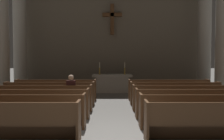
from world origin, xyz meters
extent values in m
cube|color=brown|center=(-2.58, 0.00, 0.42)|extent=(3.54, 0.40, 0.05)
cube|color=brown|center=(-2.58, 0.18, 0.20)|extent=(3.54, 0.04, 0.40)
cube|color=brown|center=(-0.78, -0.02, 0.47)|extent=(0.06, 0.50, 0.95)
cube|color=brown|center=(-2.58, 1.13, 0.42)|extent=(3.54, 0.40, 0.05)
cube|color=brown|center=(-2.58, 0.91, 0.70)|extent=(3.54, 0.05, 0.50)
cube|color=brown|center=(-2.58, 1.31, 0.20)|extent=(3.54, 0.04, 0.40)
cube|color=brown|center=(-0.78, 1.11, 0.47)|extent=(0.06, 0.50, 0.95)
cube|color=brown|center=(-2.58, 2.27, 0.42)|extent=(3.54, 0.40, 0.05)
cube|color=brown|center=(-2.58, 2.04, 0.70)|extent=(3.54, 0.05, 0.50)
cube|color=brown|center=(-2.58, 2.45, 0.20)|extent=(3.54, 0.04, 0.40)
cube|color=brown|center=(-0.78, 2.25, 0.47)|extent=(0.06, 0.50, 0.95)
cube|color=brown|center=(-2.58, 3.40, 0.42)|extent=(3.54, 0.40, 0.05)
cube|color=brown|center=(-2.58, 3.17, 0.70)|extent=(3.54, 0.05, 0.50)
cube|color=brown|center=(-2.58, 3.58, 0.20)|extent=(3.54, 0.04, 0.40)
cube|color=brown|center=(-0.78, 3.38, 0.47)|extent=(0.06, 0.50, 0.95)
cube|color=brown|center=(-2.58, 4.53, 0.42)|extent=(3.54, 0.40, 0.05)
cube|color=brown|center=(-2.58, 4.31, 0.70)|extent=(3.54, 0.05, 0.50)
cube|color=brown|center=(-2.58, 4.71, 0.20)|extent=(3.54, 0.04, 0.40)
cube|color=brown|center=(-0.78, 4.51, 0.47)|extent=(0.06, 0.50, 0.95)
cube|color=brown|center=(-4.38, 4.51, 0.47)|extent=(0.06, 0.50, 0.95)
cube|color=brown|center=(-2.58, 5.67, 0.42)|extent=(3.54, 0.40, 0.05)
cube|color=brown|center=(-2.58, 5.44, 0.70)|extent=(3.54, 0.05, 0.50)
cube|color=brown|center=(-2.58, 5.85, 0.20)|extent=(3.54, 0.04, 0.40)
cube|color=brown|center=(-0.78, 5.65, 0.47)|extent=(0.06, 0.50, 0.95)
cube|color=brown|center=(-4.38, 5.65, 0.47)|extent=(0.06, 0.50, 0.95)
cube|color=brown|center=(2.58, 0.00, 0.42)|extent=(3.54, 0.40, 0.05)
cube|color=brown|center=(2.58, 0.18, 0.20)|extent=(3.54, 0.04, 0.40)
cube|color=brown|center=(0.78, -0.02, 0.47)|extent=(0.06, 0.50, 0.95)
cube|color=brown|center=(2.58, 1.13, 0.42)|extent=(3.54, 0.40, 0.05)
cube|color=brown|center=(2.58, 0.91, 0.70)|extent=(3.54, 0.05, 0.50)
cube|color=brown|center=(2.58, 1.31, 0.20)|extent=(3.54, 0.04, 0.40)
cube|color=brown|center=(0.78, 1.11, 0.47)|extent=(0.06, 0.50, 0.95)
cube|color=brown|center=(2.58, 2.27, 0.42)|extent=(3.54, 0.40, 0.05)
cube|color=brown|center=(2.58, 2.04, 0.70)|extent=(3.54, 0.05, 0.50)
cube|color=brown|center=(2.58, 2.45, 0.20)|extent=(3.54, 0.04, 0.40)
cube|color=brown|center=(0.78, 2.25, 0.47)|extent=(0.06, 0.50, 0.95)
cube|color=brown|center=(2.58, 3.40, 0.42)|extent=(3.54, 0.40, 0.05)
cube|color=brown|center=(2.58, 3.17, 0.70)|extent=(3.54, 0.05, 0.50)
cube|color=brown|center=(2.58, 3.58, 0.20)|extent=(3.54, 0.04, 0.40)
cube|color=brown|center=(0.78, 3.38, 0.47)|extent=(0.06, 0.50, 0.95)
cube|color=brown|center=(2.58, 4.53, 0.42)|extent=(3.54, 0.40, 0.05)
cube|color=brown|center=(2.58, 4.31, 0.70)|extent=(3.54, 0.05, 0.50)
cube|color=brown|center=(2.58, 4.71, 0.20)|extent=(3.54, 0.04, 0.40)
cube|color=brown|center=(0.78, 4.51, 0.47)|extent=(0.06, 0.50, 0.95)
cube|color=brown|center=(4.38, 4.51, 0.47)|extent=(0.06, 0.50, 0.95)
cube|color=brown|center=(2.58, 5.67, 0.42)|extent=(3.54, 0.40, 0.05)
cube|color=brown|center=(2.58, 5.44, 0.70)|extent=(3.54, 0.05, 0.50)
cube|color=brown|center=(2.58, 5.85, 0.20)|extent=(3.54, 0.04, 0.40)
cube|color=brown|center=(0.78, 5.65, 0.47)|extent=(0.06, 0.50, 0.95)
cube|color=brown|center=(4.38, 5.65, 0.47)|extent=(0.06, 0.50, 0.95)
cube|color=#ADA89E|center=(-5.29, 6.11, 0.10)|extent=(1.05, 1.05, 0.20)
cylinder|color=#ADA89E|center=(-5.29, 6.11, 3.22)|extent=(0.75, 0.75, 6.44)
cube|color=#ADA89E|center=(5.29, 6.11, 0.10)|extent=(1.05, 1.05, 0.20)
cylinder|color=#ADA89E|center=(5.29, 6.11, 3.22)|extent=(0.75, 0.75, 6.44)
cube|color=#ADA89E|center=(-5.29, 8.56, 0.10)|extent=(1.05, 1.05, 0.20)
cylinder|color=#ADA89E|center=(-5.29, 8.56, 3.22)|extent=(0.75, 0.75, 6.44)
cube|color=#ADA89E|center=(5.29, 8.56, 0.10)|extent=(1.05, 1.05, 0.20)
cylinder|color=#ADA89E|center=(5.29, 8.56, 3.22)|extent=(0.75, 0.75, 6.44)
cube|color=#BCB7AD|center=(0.00, 8.06, 0.44)|extent=(1.76, 0.72, 0.88)
cube|color=#BCB7AD|center=(0.00, 8.06, 0.94)|extent=(2.20, 0.90, 0.12)
cube|color=silver|center=(0.00, 8.06, 1.00)|extent=(2.09, 0.86, 0.01)
cylinder|color=#B79338|center=(-0.70, 8.06, 1.02)|extent=(0.16, 0.16, 0.02)
cylinder|color=#B79338|center=(-0.70, 8.06, 1.20)|extent=(0.07, 0.07, 0.37)
cylinder|color=silver|center=(-0.70, 8.06, 1.54)|extent=(0.04, 0.04, 0.31)
cylinder|color=#B79338|center=(0.70, 8.06, 1.02)|extent=(0.16, 0.16, 0.02)
cylinder|color=#B79338|center=(0.70, 8.06, 1.20)|extent=(0.07, 0.07, 0.37)
cylinder|color=silver|center=(0.70, 8.06, 1.54)|extent=(0.04, 0.04, 0.31)
cube|color=#706656|center=(0.00, 9.78, 3.89)|extent=(11.78, 0.25, 7.79)
cube|color=brown|center=(0.00, 9.54, 4.28)|extent=(0.22, 0.22, 1.85)
cube|color=brown|center=(0.00, 9.54, 4.56)|extent=(1.19, 0.22, 0.22)
cube|color=#26262B|center=(-1.50, 3.58, 0.23)|extent=(0.24, 0.14, 0.45)
cube|color=#26262B|center=(-1.50, 3.45, 0.51)|extent=(0.28, 0.36, 0.12)
cube|color=#381919|center=(-1.50, 3.32, 0.84)|extent=(0.32, 0.20, 0.54)
sphere|color=beige|center=(-1.50, 3.32, 1.22)|extent=(0.20, 0.20, 0.20)
camera|label=1|loc=(-0.01, -5.61, 1.93)|focal=39.47mm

